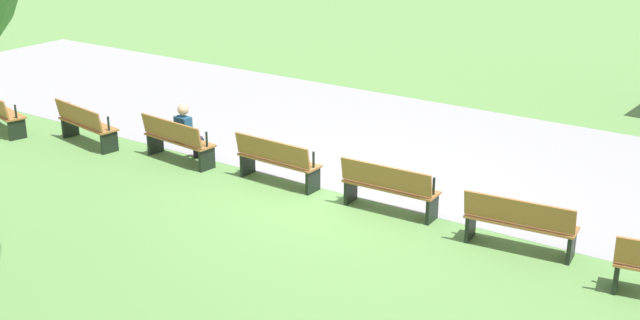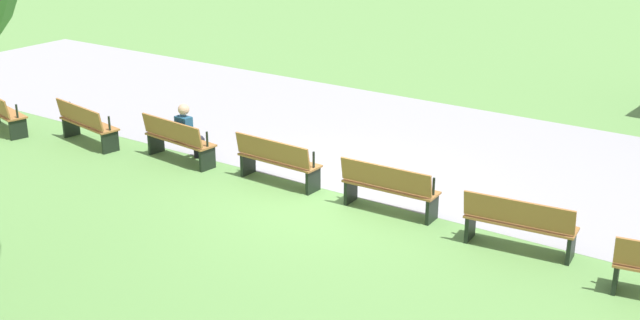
# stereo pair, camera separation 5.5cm
# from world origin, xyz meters

# --- Properties ---
(ground_plane) EXTENTS (120.00, 120.00, 0.00)m
(ground_plane) POSITION_xyz_m (0.00, 0.00, 0.00)
(ground_plane) COLOR #5B8C47
(path_paving) EXTENTS (30.57, 6.31, 0.01)m
(path_paving) POSITION_xyz_m (0.00, 3.35, 0.00)
(path_paving) COLOR #939399
(path_paving) RESTS_ON ground
(bench_0) EXTENTS (1.72, 0.84, 0.89)m
(bench_0) POSITION_xyz_m (-8.07, -1.01, 0.47)
(bench_0) COLOR #996633
(bench_0) RESTS_ON ground
(bench_1) EXTENTS (1.71, 0.74, 0.89)m
(bench_1) POSITION_xyz_m (-5.79, -0.55, 0.47)
(bench_1) COLOR #996633
(bench_1) RESTS_ON ground
(bench_2) EXTENTS (1.69, 0.63, 0.89)m
(bench_2) POSITION_xyz_m (-3.48, -0.24, 0.47)
(bench_2) COLOR #996633
(bench_2) RESTS_ON ground
(bench_3) EXTENTS (1.67, 0.53, 0.89)m
(bench_3) POSITION_xyz_m (-1.16, -0.09, 0.47)
(bench_3) COLOR #996633
(bench_3) RESTS_ON ground
(bench_4) EXTENTS (1.67, 0.53, 0.89)m
(bench_4) POSITION_xyz_m (1.16, -0.09, 0.47)
(bench_4) COLOR #996633
(bench_4) RESTS_ON ground
(bench_5) EXTENTS (1.69, 0.63, 0.89)m
(bench_5) POSITION_xyz_m (3.48, -0.24, 0.47)
(bench_5) COLOR #996633
(bench_5) RESTS_ON ground
(person_seated) EXTENTS (0.36, 0.54, 1.20)m
(person_seated) POSITION_xyz_m (-3.31, -0.12, 0.64)
(person_seated) COLOR navy
(person_seated) RESTS_ON ground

